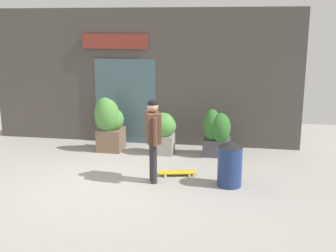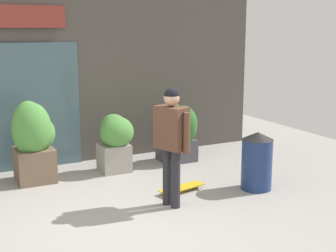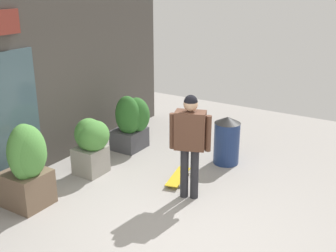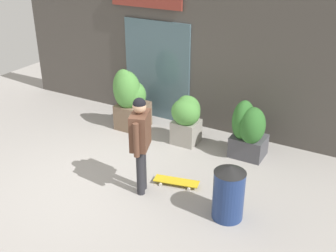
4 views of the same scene
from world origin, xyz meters
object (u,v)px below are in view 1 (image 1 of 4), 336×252
object	(u,v)px
skateboard	(177,172)
trash_bin	(230,163)
planter_box_mid	(109,123)
skateboarder	(153,132)
planter_box_right	(164,129)
planter_box_left	(217,132)

from	to	relation	value
skateboard	trash_bin	xyz separation A→B (m)	(1.10, -0.40, 0.39)
skateboard	trash_bin	size ratio (longest dim) A/B	0.89
skateboard	planter_box_mid	xyz separation A→B (m)	(-1.93, 1.46, 0.66)
trash_bin	skateboarder	bearing A→B (deg)	-178.11
skateboarder	trash_bin	world-z (taller)	skateboarder
planter_box_right	skateboard	bearing A→B (deg)	-69.00
skateboarder	planter_box_right	size ratio (longest dim) A/B	1.65
skateboard	planter_box_right	world-z (taller)	planter_box_right
skateboarder	planter_box_mid	world-z (taller)	skateboarder
skateboarder	planter_box_right	bearing A→B (deg)	74.29
planter_box_left	planter_box_mid	world-z (taller)	planter_box_mid
planter_box_mid	planter_box_left	bearing A→B (deg)	0.92
skateboarder	planter_box_mid	bearing A→B (deg)	108.49
planter_box_right	planter_box_mid	xyz separation A→B (m)	(-1.38, 0.01, 0.11)
planter_box_left	planter_box_right	size ratio (longest dim) A/B	1.12
planter_box_right	planter_box_mid	bearing A→B (deg)	179.45
skateboard	planter_box_right	bearing A→B (deg)	98.40
planter_box_right	planter_box_mid	distance (m)	1.38
skateboarder	skateboard	world-z (taller)	skateboarder
skateboard	trash_bin	bearing A→B (deg)	-32.44
skateboarder	planter_box_left	distance (m)	2.30
skateboarder	skateboard	bearing A→B (deg)	27.06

